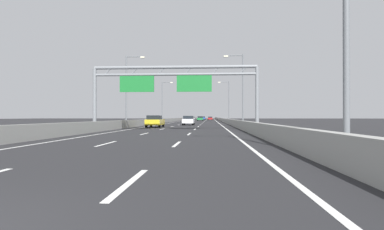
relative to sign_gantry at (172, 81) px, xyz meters
name	(u,v)px	position (x,y,z in m)	size (l,w,h in m)	color
ground_plane	(200,121)	(0.21, 73.20, -4.81)	(260.00, 260.00, 0.00)	#262628
lane_dash_left_1	(107,144)	(-1.59, -14.30, -4.81)	(0.16, 3.00, 0.01)	white
lane_dash_left_2	(145,134)	(-1.59, -5.30, -4.81)	(0.16, 3.00, 0.01)	white
lane_dash_left_3	(162,129)	(-1.59, 3.70, -4.81)	(0.16, 3.00, 0.01)	white
lane_dash_left_4	(172,127)	(-1.59, 12.70, -4.81)	(0.16, 3.00, 0.01)	white
lane_dash_left_5	(179,125)	(-1.59, 21.70, -4.81)	(0.16, 3.00, 0.01)	white
lane_dash_left_6	(184,124)	(-1.59, 30.70, -4.81)	(0.16, 3.00, 0.01)	white
lane_dash_left_7	(187,123)	(-1.59, 39.70, -4.81)	(0.16, 3.00, 0.01)	white
lane_dash_left_8	(190,122)	(-1.59, 48.70, -4.81)	(0.16, 3.00, 0.01)	white
lane_dash_left_9	(192,121)	(-1.59, 57.70, -4.81)	(0.16, 3.00, 0.01)	white
lane_dash_left_10	(194,121)	(-1.59, 66.70, -4.81)	(0.16, 3.00, 0.01)	white
lane_dash_left_11	(195,121)	(-1.59, 75.70, -4.81)	(0.16, 3.00, 0.01)	white
lane_dash_left_12	(196,120)	(-1.59, 84.70, -4.81)	(0.16, 3.00, 0.01)	white
lane_dash_left_13	(197,120)	(-1.59, 93.70, -4.81)	(0.16, 3.00, 0.01)	white
lane_dash_left_14	(198,120)	(-1.59, 102.70, -4.81)	(0.16, 3.00, 0.01)	white
lane_dash_left_15	(199,120)	(-1.59, 111.70, -4.81)	(0.16, 3.00, 0.01)	white
lane_dash_left_16	(200,119)	(-1.59, 120.70, -4.81)	(0.16, 3.00, 0.01)	white
lane_dash_left_17	(200,119)	(-1.59, 129.70, -4.81)	(0.16, 3.00, 0.01)	white
lane_dash_right_0	(129,183)	(2.01, -23.30, -4.81)	(0.16, 3.00, 0.01)	white
lane_dash_right_1	(177,144)	(2.01, -14.30, -4.81)	(0.16, 3.00, 0.01)	white
lane_dash_right_2	(189,134)	(2.01, -5.30, -4.81)	(0.16, 3.00, 0.01)	white
lane_dash_right_3	(195,129)	(2.01, 3.70, -4.81)	(0.16, 3.00, 0.01)	white
lane_dash_right_4	(198,127)	(2.01, 12.70, -4.81)	(0.16, 3.00, 0.01)	white
lane_dash_right_5	(200,125)	(2.01, 21.70, -4.81)	(0.16, 3.00, 0.01)	white
lane_dash_right_6	(202,124)	(2.01, 30.70, -4.81)	(0.16, 3.00, 0.01)	white
lane_dash_right_7	(203,123)	(2.01, 39.70, -4.81)	(0.16, 3.00, 0.01)	white
lane_dash_right_8	(204,122)	(2.01, 48.70, -4.81)	(0.16, 3.00, 0.01)	white
lane_dash_right_9	(205,121)	(2.01, 57.70, -4.81)	(0.16, 3.00, 0.01)	white
lane_dash_right_10	(205,121)	(2.01, 66.70, -4.81)	(0.16, 3.00, 0.01)	white
lane_dash_right_11	(206,121)	(2.01, 75.70, -4.81)	(0.16, 3.00, 0.01)	white
lane_dash_right_12	(206,120)	(2.01, 84.70, -4.81)	(0.16, 3.00, 0.01)	white
lane_dash_right_13	(206,120)	(2.01, 93.70, -4.81)	(0.16, 3.00, 0.01)	white
lane_dash_right_14	(207,120)	(2.01, 102.70, -4.81)	(0.16, 3.00, 0.01)	white
lane_dash_right_15	(207,120)	(2.01, 111.70, -4.81)	(0.16, 3.00, 0.01)	white
lane_dash_right_16	(207,119)	(2.01, 120.70, -4.81)	(0.16, 3.00, 0.01)	white
lane_dash_right_17	(207,119)	(2.01, 129.70, -4.81)	(0.16, 3.00, 0.01)	white
edge_line_left	(181,121)	(-5.04, 61.20, -4.81)	(0.16, 176.00, 0.01)	white
edge_line_right	(216,121)	(5.46, 61.20, -4.81)	(0.16, 176.00, 0.01)	white
barrier_left	(182,119)	(-6.69, 83.20, -4.34)	(0.45, 220.00, 0.95)	#9E9E99
barrier_right	(220,119)	(7.11, 83.20, -4.34)	(0.45, 220.00, 0.95)	#9E9E99
sign_gantry	(172,81)	(0.00, 0.00, 0.00)	(16.26, 0.36, 6.36)	gray
streetlamp_left_mid	(128,86)	(-7.26, 10.41, 0.58)	(2.58, 0.28, 9.50)	slate
streetlamp_right_mid	(241,86)	(7.68, 10.41, 0.58)	(2.58, 0.28, 9.50)	slate
streetlamp_left_far	(163,99)	(-7.26, 40.63, 0.58)	(2.58, 0.28, 9.50)	slate
streetlamp_right_far	(228,99)	(7.68, 40.63, 0.58)	(2.58, 0.28, 9.50)	slate
white_car	(189,120)	(0.09, 20.47, -4.04)	(1.82, 4.13, 1.51)	silver
blue_car	(203,118)	(0.45, 104.54, -4.04)	(1.87, 4.39, 1.49)	#2347AD
yellow_car	(155,121)	(-3.48, 9.59, -4.02)	(1.88, 4.17, 1.54)	yellow
green_car	(200,118)	(0.27, 71.97, -4.05)	(1.88, 4.43, 1.52)	#1E7A38
orange_car	(190,118)	(-3.51, 76.89, -4.07)	(1.86, 4.51, 1.41)	orange
red_car	(210,118)	(3.59, 88.95, -4.08)	(1.75, 4.26, 1.40)	red
silver_car	(192,118)	(-3.61, 94.24, -4.10)	(1.86, 4.43, 1.39)	#A8ADB2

